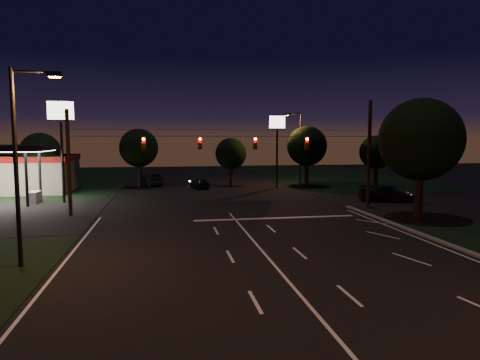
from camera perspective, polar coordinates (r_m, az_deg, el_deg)
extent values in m
plane|color=black|center=(20.06, 4.75, -11.41)|extent=(140.00, 140.00, 0.00)
cube|color=black|center=(42.99, 25.62, -2.77)|extent=(20.00, 16.00, 0.02)
cube|color=silver|center=(14.69, 10.99, -18.02)|extent=(0.14, 40.00, 0.01)
cube|color=silver|center=(31.61, 4.73, -5.08)|extent=(12.00, 0.50, 0.01)
cylinder|color=black|center=(38.02, 16.62, -3.49)|extent=(0.30, 0.30, 9.00)
cylinder|color=black|center=(34.78, -21.63, -4.48)|extent=(0.28, 0.28, 8.00)
cylinder|color=black|center=(33.90, -1.64, 5.85)|extent=(24.00, 0.03, 0.03)
cylinder|color=black|center=(33.90, -1.64, 6.70)|extent=(24.00, 0.02, 0.02)
cube|color=#3F3307|center=(33.58, -12.71, 4.78)|extent=(0.32, 0.26, 1.00)
sphere|color=#FF0705|center=(33.42, -12.74, 5.34)|extent=(0.22, 0.22, 0.22)
sphere|color=black|center=(33.42, -12.73, 4.77)|extent=(0.20, 0.20, 0.20)
sphere|color=black|center=(33.43, -12.71, 4.21)|extent=(0.20, 0.20, 0.20)
cube|color=#3F3307|center=(33.65, -5.36, 4.89)|extent=(0.32, 0.26, 1.00)
sphere|color=#FF0705|center=(33.49, -5.34, 5.45)|extent=(0.22, 0.22, 0.22)
sphere|color=black|center=(33.49, -5.33, 4.89)|extent=(0.20, 0.20, 0.20)
sphere|color=black|center=(33.50, -5.33, 4.33)|extent=(0.20, 0.20, 0.20)
cube|color=#3F3307|center=(34.29, 2.02, 4.93)|extent=(0.32, 0.26, 1.00)
sphere|color=#FF0705|center=(34.13, 2.08, 5.48)|extent=(0.22, 0.22, 0.22)
sphere|color=black|center=(34.13, 2.08, 4.92)|extent=(0.20, 0.20, 0.20)
sphere|color=black|center=(34.14, 2.07, 4.37)|extent=(0.20, 0.20, 0.20)
cube|color=#3F3307|center=(35.43, 8.86, 4.89)|extent=(0.32, 0.26, 1.00)
sphere|color=#FF0705|center=(35.28, 8.96, 5.42)|extent=(0.22, 0.22, 0.22)
sphere|color=black|center=(35.28, 8.95, 4.88)|extent=(0.20, 0.20, 0.20)
sphere|color=black|center=(35.28, 8.94, 4.35)|extent=(0.20, 0.20, 0.20)
cube|color=gray|center=(52.55, -28.90, 0.71)|extent=(14.00, 8.00, 4.00)
cube|color=maroon|center=(52.45, -28.99, 2.56)|extent=(14.20, 8.20, 0.60)
cube|color=gray|center=(42.50, -25.71, -2.12)|extent=(0.80, 2.00, 1.10)
cylinder|color=black|center=(40.40, -26.58, 0.11)|extent=(0.24, 0.24, 4.80)
cylinder|color=black|center=(44.23, -25.11, 0.60)|extent=(0.24, 0.24, 4.80)
cylinder|color=black|center=(41.60, -22.58, 2.28)|extent=(0.24, 0.24, 7.50)
cube|color=white|center=(41.62, -22.82, 8.55)|extent=(2.20, 0.30, 1.60)
cylinder|color=black|center=(50.28, 4.94, 2.92)|extent=(0.24, 0.24, 7.00)
cube|color=white|center=(50.26, 4.98, 7.70)|extent=(1.80, 0.30, 1.40)
cylinder|color=black|center=(21.62, -27.70, 1.34)|extent=(0.20, 0.20, 9.00)
cylinder|color=black|center=(21.52, -25.89, 12.89)|extent=(1.80, 0.12, 0.12)
cube|color=black|center=(21.28, -23.49, 12.81)|extent=(0.60, 0.35, 0.22)
cube|color=orange|center=(21.27, -23.48, 12.49)|extent=(0.45, 0.25, 0.04)
cylinder|color=black|center=(53.15, 8.05, 4.11)|extent=(0.20, 0.20, 9.00)
cylinder|color=black|center=(52.95, 7.18, 8.77)|extent=(1.80, 0.12, 0.12)
cube|color=black|center=(52.68, 6.23, 8.68)|extent=(0.60, 0.35, 0.22)
cube|color=orange|center=(52.68, 6.23, 8.55)|extent=(0.45, 0.25, 0.04)
cylinder|color=black|center=(34.18, 22.72, -1.31)|extent=(0.60, 0.60, 4.00)
sphere|color=black|center=(33.96, 22.96, 5.00)|extent=(6.00, 6.00, 6.00)
sphere|color=black|center=(34.67, 23.38, 4.69)|extent=(4.50, 4.50, 4.50)
sphere|color=black|center=(33.89, 21.82, 4.82)|extent=(4.20, 4.20, 4.20)
cylinder|color=black|center=(50.47, -24.94, 0.14)|extent=(0.49, 0.49, 3.00)
sphere|color=black|center=(50.30, -25.08, 3.34)|extent=(4.20, 4.20, 4.20)
sphere|color=black|center=(50.50, -24.52, 3.23)|extent=(3.15, 3.15, 3.15)
sphere|color=black|center=(50.62, -25.47, 3.23)|extent=(2.94, 2.94, 2.94)
cylinder|color=black|center=(52.80, -13.28, 0.88)|extent=(0.52, 0.52, 3.25)
sphere|color=black|center=(52.65, -13.35, 4.19)|extent=(4.60, 4.60, 4.60)
sphere|color=black|center=(52.97, -12.83, 4.06)|extent=(3.45, 3.45, 3.45)
sphere|color=black|center=(52.91, -13.83, 4.07)|extent=(3.22, 3.22, 3.22)
cylinder|color=black|center=(52.34, -1.22, 0.71)|extent=(0.47, 0.47, 2.75)
sphere|color=black|center=(52.18, -1.23, 3.54)|extent=(3.80, 3.80, 3.80)
sphere|color=black|center=(52.52, -0.87, 3.43)|extent=(2.85, 2.85, 2.85)
sphere|color=black|center=(52.31, -1.67, 3.45)|extent=(2.66, 2.66, 2.66)
cylinder|color=black|center=(52.51, 8.87, 1.02)|extent=(0.53, 0.53, 3.40)
sphere|color=black|center=(52.35, 8.92, 4.50)|extent=(4.80, 4.80, 4.80)
sphere|color=black|center=(52.85, 9.29, 4.35)|extent=(3.60, 3.60, 3.60)
sphere|color=black|center=(52.43, 8.34, 4.40)|extent=(3.36, 3.36, 3.36)
cylinder|color=black|center=(53.85, 17.64, 0.66)|extent=(0.48, 0.48, 2.90)
sphere|color=black|center=(53.70, 17.73, 3.56)|extent=(4.00, 4.00, 4.00)
sphere|color=black|center=(54.15, 17.95, 3.44)|extent=(3.00, 3.00, 3.00)
sphere|color=black|center=(53.69, 17.25, 3.48)|extent=(2.80, 2.80, 2.80)
imported|color=black|center=(49.91, -5.40, -0.42)|extent=(2.28, 3.92, 1.25)
imported|color=black|center=(53.66, -11.71, 0.06)|extent=(2.92, 4.93, 1.53)
imported|color=black|center=(41.75, 18.99, -1.73)|extent=(5.48, 3.41, 1.48)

